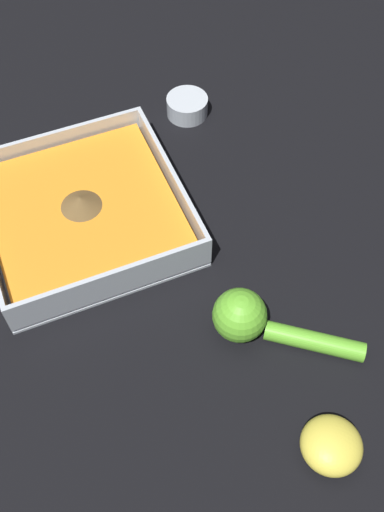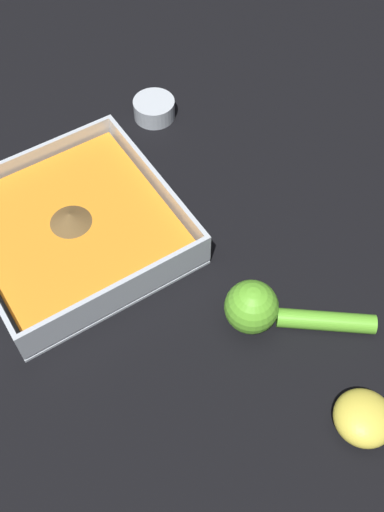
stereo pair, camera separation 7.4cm
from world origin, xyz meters
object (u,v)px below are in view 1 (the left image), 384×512
object	(u,v)px
square_dish	(84,214)
lemon_squeezer	(254,320)
spice_bowl	(187,107)
lemon_half	(331,445)

from	to	relation	value
square_dish	lemon_squeezer	distance (m)	0.27
spice_bowl	lemon_squeezer	bearing A→B (deg)	169.16
square_dish	lemon_half	world-z (taller)	square_dish
lemon_squeezer	lemon_half	xyz separation A→B (m)	(-0.16, -0.01, -0.01)
square_dish	spice_bowl	xyz separation A→B (m)	(0.15, -0.21, -0.01)
spice_bowl	lemon_squeezer	distance (m)	0.39
spice_bowl	lemon_squeezer	size ratio (longest dim) A/B	0.41
spice_bowl	lemon_squeezer	world-z (taller)	lemon_squeezer
spice_bowl	lemon_half	bearing A→B (deg)	173.64
square_dish	lemon_squeezer	bearing A→B (deg)	-149.83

